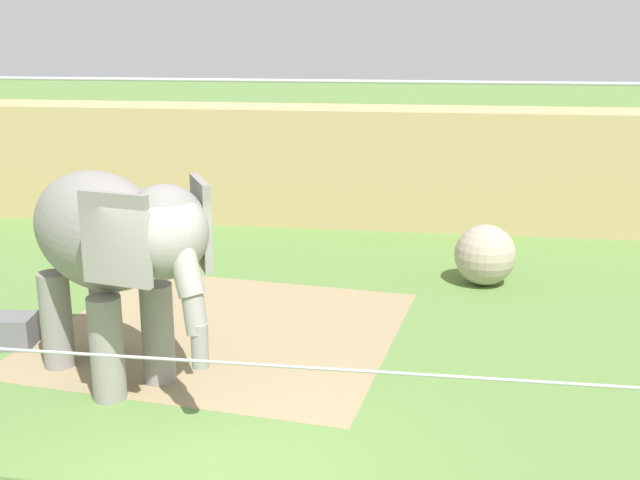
# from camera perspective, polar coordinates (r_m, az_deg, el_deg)

# --- Properties ---
(ground_plane) EXTENTS (120.00, 120.00, 0.00)m
(ground_plane) POSITION_cam_1_polar(r_m,az_deg,el_deg) (8.21, -8.76, -16.61)
(ground_plane) COLOR #5B7F3D
(dirt_patch) EXTENTS (5.49, 5.34, 0.01)m
(dirt_patch) POSITION_cam_1_polar(r_m,az_deg,el_deg) (11.72, -6.95, -6.54)
(dirt_patch) COLOR #937F5B
(dirt_patch) RESTS_ON ground
(embankment_wall) EXTENTS (36.00, 1.80, 2.60)m
(embankment_wall) POSITION_cam_1_polar(r_m,az_deg,el_deg) (18.04, 1.28, 5.46)
(embankment_wall) COLOR tan
(embankment_wall) RESTS_ON ground
(elephant) EXTENTS (3.16, 2.82, 2.68)m
(elephant) POSITION_cam_1_polar(r_m,az_deg,el_deg) (9.83, -14.88, -0.30)
(elephant) COLOR gray
(elephant) RESTS_ON ground
(enrichment_ball) EXTENTS (1.05, 1.05, 1.05)m
(enrichment_ball) POSITION_cam_1_polar(r_m,az_deg,el_deg) (13.87, 11.85, -1.06)
(enrichment_ball) COLOR tan
(enrichment_ball) RESTS_ON ground
(cable_fence) EXTENTS (12.50, 0.25, 4.18)m
(cable_fence) POSITION_cam_1_polar(r_m,az_deg,el_deg) (5.18, -17.88, -10.67)
(cable_fence) COLOR brown
(cable_fence) RESTS_ON ground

